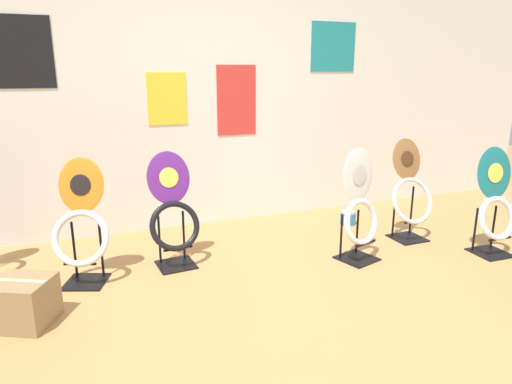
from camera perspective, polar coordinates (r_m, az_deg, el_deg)
ground_plane at (r=2.80m, az=6.50°, el=-17.00°), size 14.00×14.00×0.00m
wall_back at (r=4.40m, az=-6.53°, el=12.62°), size 8.00×0.07×2.60m
toilet_seat_display_purple_note at (r=3.54m, az=-10.29°, el=-3.15°), size 0.40×0.32×0.88m
toilet_seat_display_orange_sun at (r=3.42m, az=-21.01°, el=-4.06°), size 0.45×0.38×0.90m
toilet_seat_display_teal_sax at (r=4.19m, az=27.74°, el=-1.65°), size 0.37×0.29×0.88m
toilet_seat_display_white_plain at (r=3.67m, az=12.82°, el=-2.02°), size 0.40×0.35×0.90m
toilet_seat_display_woodgrain at (r=4.26m, az=18.75°, el=-0.36°), size 0.42×0.30×0.90m
paint_can at (r=4.60m, az=11.42°, el=-3.10°), size 0.16×0.16×0.13m
storage_box at (r=3.12m, az=-27.20°, el=-12.14°), size 0.44×0.42×0.28m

